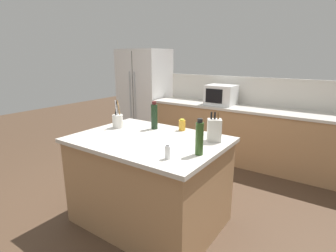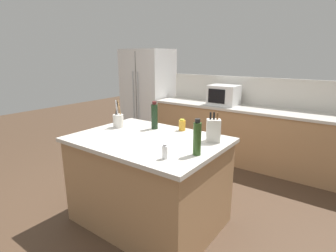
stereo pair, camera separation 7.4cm
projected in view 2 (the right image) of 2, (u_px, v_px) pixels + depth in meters
ground_plane at (149, 219)px, 2.89m from camera, size 14.00×14.00×0.00m
back_counter_run at (249, 136)px, 4.31m from camera, size 3.37×0.66×0.94m
wall_backsplash at (259, 91)px, 4.38m from camera, size 3.33×0.03×0.46m
kitchen_island at (149, 180)px, 2.76m from camera, size 1.51×1.09×0.94m
refrigerator at (148, 96)px, 5.48m from camera, size 0.95×0.75×1.88m
microwave at (224, 95)px, 4.42m from camera, size 0.48×0.39×0.33m
knife_block at (213, 130)px, 2.50m from camera, size 0.16×0.15×0.29m
utensil_crock at (118, 120)px, 3.02m from camera, size 0.12×0.12×0.32m
olive_oil_bottle at (197, 138)px, 2.16m from camera, size 0.07×0.07×0.31m
salt_shaker at (165, 152)px, 2.10m from camera, size 0.05×0.05×0.12m
honey_jar at (182, 125)px, 2.90m from camera, size 0.07×0.07×0.13m
wine_bottle at (154, 116)px, 2.95m from camera, size 0.07×0.07×0.31m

